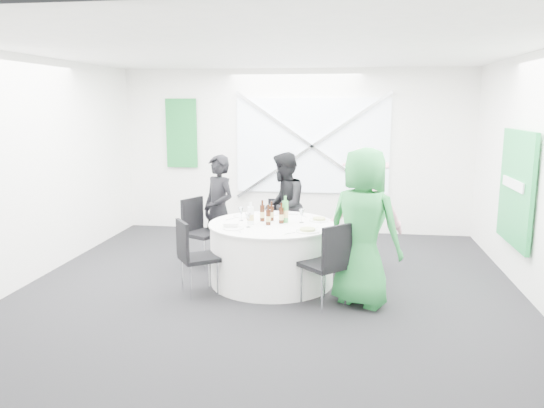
# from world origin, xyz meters

# --- Properties ---
(floor) EXTENTS (6.00, 6.00, 0.00)m
(floor) POSITION_xyz_m (0.00, 0.00, 0.00)
(floor) COLOR black
(floor) RESTS_ON ground
(ceiling) EXTENTS (6.00, 6.00, 0.00)m
(ceiling) POSITION_xyz_m (0.00, 0.00, 2.80)
(ceiling) COLOR white
(ceiling) RESTS_ON wall_back
(wall_back) EXTENTS (6.00, 0.00, 6.00)m
(wall_back) POSITION_xyz_m (0.00, 3.00, 1.40)
(wall_back) COLOR white
(wall_back) RESTS_ON floor
(wall_front) EXTENTS (6.00, 0.00, 6.00)m
(wall_front) POSITION_xyz_m (0.00, -3.00, 1.40)
(wall_front) COLOR white
(wall_front) RESTS_ON floor
(wall_left) EXTENTS (0.00, 6.00, 6.00)m
(wall_left) POSITION_xyz_m (-3.00, 0.00, 1.40)
(wall_left) COLOR white
(wall_left) RESTS_ON floor
(wall_right) EXTENTS (0.00, 6.00, 6.00)m
(wall_right) POSITION_xyz_m (3.00, 0.00, 1.40)
(wall_right) COLOR white
(wall_right) RESTS_ON floor
(window_panel) EXTENTS (2.60, 0.03, 1.60)m
(window_panel) POSITION_xyz_m (0.30, 2.96, 1.50)
(window_panel) COLOR white
(window_panel) RESTS_ON wall_back
(window_brace_a) EXTENTS (2.63, 0.05, 1.84)m
(window_brace_a) POSITION_xyz_m (0.30, 2.92, 1.50)
(window_brace_a) COLOR silver
(window_brace_a) RESTS_ON window_panel
(window_brace_b) EXTENTS (2.63, 0.05, 1.84)m
(window_brace_b) POSITION_xyz_m (0.30, 2.92, 1.50)
(window_brace_b) COLOR silver
(window_brace_b) RESTS_ON window_panel
(green_banner) EXTENTS (0.55, 0.04, 1.20)m
(green_banner) POSITION_xyz_m (-2.00, 2.95, 1.70)
(green_banner) COLOR #156C2D
(green_banner) RESTS_ON wall_back
(green_sign) EXTENTS (0.05, 1.20, 1.40)m
(green_sign) POSITION_xyz_m (2.94, 0.60, 1.20)
(green_sign) COLOR #1A9240
(green_sign) RESTS_ON wall_right
(banquet_table) EXTENTS (1.56, 1.56, 0.76)m
(banquet_table) POSITION_xyz_m (0.00, 0.20, 0.38)
(banquet_table) COLOR white
(banquet_table) RESTS_ON floor
(chair_back) EXTENTS (0.39, 0.40, 0.83)m
(chair_back) POSITION_xyz_m (-0.06, 1.43, 0.48)
(chair_back) COLOR black
(chair_back) RESTS_ON floor
(chair_back_left) EXTENTS (0.58, 0.57, 0.93)m
(chair_back_left) POSITION_xyz_m (-1.11, 0.79, 0.55)
(chair_back_left) COLOR black
(chair_back_left) RESTS_ON floor
(chair_back_right) EXTENTS (0.61, 0.61, 0.97)m
(chair_back_right) POSITION_xyz_m (0.95, 0.88, 0.57)
(chair_back_right) COLOR black
(chair_back_right) RESTS_ON floor
(chair_front_right) EXTENTS (0.61, 0.61, 0.95)m
(chair_front_right) POSITION_xyz_m (0.73, -0.55, 0.56)
(chair_front_right) COLOR black
(chair_front_right) RESTS_ON floor
(chair_front_left) EXTENTS (0.57, 0.57, 0.90)m
(chair_front_left) POSITION_xyz_m (-0.85, -0.38, 0.52)
(chair_front_left) COLOR black
(chair_front_left) RESTS_ON floor
(person_man_back_left) EXTENTS (0.66, 0.63, 1.53)m
(person_man_back_left) POSITION_xyz_m (-0.84, 0.89, 0.76)
(person_man_back_left) COLOR black
(person_man_back_left) RESTS_ON floor
(person_man_back) EXTENTS (0.42, 0.75, 1.54)m
(person_man_back) POSITION_xyz_m (0.02, 1.26, 0.77)
(person_man_back) COLOR black
(person_man_back) RESTS_ON floor
(person_woman_pink) EXTENTS (1.18, 0.83, 1.67)m
(person_woman_pink) POSITION_xyz_m (1.13, 0.60, 0.83)
(person_woman_pink) COLOR pink
(person_woman_pink) RESTS_ON floor
(person_woman_green) EXTENTS (1.02, 0.90, 1.76)m
(person_woman_green) POSITION_xyz_m (1.09, -0.39, 0.88)
(person_woman_green) COLOR #238139
(person_woman_green) RESTS_ON floor
(plate_back) EXTENTS (0.26, 0.26, 0.01)m
(plate_back) POSITION_xyz_m (-0.07, 0.76, 0.77)
(plate_back) COLOR white
(plate_back) RESTS_ON banquet_table
(plate_back_left) EXTENTS (0.26, 0.26, 0.01)m
(plate_back_left) POSITION_xyz_m (-0.43, 0.53, 0.77)
(plate_back_left) COLOR white
(plate_back_left) RESTS_ON banquet_table
(plate_back_right) EXTENTS (0.25, 0.25, 0.04)m
(plate_back_right) POSITION_xyz_m (0.57, 0.41, 0.78)
(plate_back_right) COLOR white
(plate_back_right) RESTS_ON banquet_table
(plate_front_right) EXTENTS (0.27, 0.27, 0.04)m
(plate_front_right) POSITION_xyz_m (0.47, -0.18, 0.78)
(plate_front_right) COLOR white
(plate_front_right) RESTS_ON banquet_table
(plate_front_left) EXTENTS (0.25, 0.25, 0.01)m
(plate_front_left) POSITION_xyz_m (-0.41, -0.17, 0.77)
(plate_front_left) COLOR white
(plate_front_left) RESTS_ON banquet_table
(napkin) EXTENTS (0.18, 0.13, 0.05)m
(napkin) POSITION_xyz_m (-0.44, -0.13, 0.80)
(napkin) COLOR white
(napkin) RESTS_ON plate_front_left
(beer_bottle_a) EXTENTS (0.06, 0.06, 0.27)m
(beer_bottle_a) POSITION_xyz_m (-0.14, 0.29, 0.86)
(beer_bottle_a) COLOR #3B180A
(beer_bottle_a) RESTS_ON banquet_table
(beer_bottle_b) EXTENTS (0.06, 0.06, 0.25)m
(beer_bottle_b) POSITION_xyz_m (-0.03, 0.35, 0.85)
(beer_bottle_b) COLOR #3B180A
(beer_bottle_b) RESTS_ON banquet_table
(beer_bottle_c) EXTENTS (0.06, 0.06, 0.26)m
(beer_bottle_c) POSITION_xyz_m (0.11, 0.21, 0.86)
(beer_bottle_c) COLOR #3B180A
(beer_bottle_c) RESTS_ON banquet_table
(beer_bottle_d) EXTENTS (0.06, 0.06, 0.25)m
(beer_bottle_d) POSITION_xyz_m (-0.03, 0.09, 0.86)
(beer_bottle_d) COLOR #3B180A
(beer_bottle_d) RESTS_ON banquet_table
(green_water_bottle) EXTENTS (0.08, 0.08, 0.33)m
(green_water_bottle) POSITION_xyz_m (0.16, 0.27, 0.89)
(green_water_bottle) COLOR green
(green_water_bottle) RESTS_ON banquet_table
(clear_water_bottle) EXTENTS (0.08, 0.08, 0.28)m
(clear_water_bottle) POSITION_xyz_m (-0.25, 0.11, 0.87)
(clear_water_bottle) COLOR white
(clear_water_bottle) RESTS_ON banquet_table
(wine_glass_a) EXTENTS (0.07, 0.07, 0.17)m
(wine_glass_a) POSITION_xyz_m (0.11, 0.54, 0.88)
(wine_glass_a) COLOR white
(wine_glass_a) RESTS_ON banquet_table
(wine_glass_b) EXTENTS (0.07, 0.07, 0.17)m
(wine_glass_b) POSITION_xyz_m (0.36, 0.28, 0.88)
(wine_glass_b) COLOR white
(wine_glass_b) RESTS_ON banquet_table
(wine_glass_c) EXTENTS (0.07, 0.07, 0.17)m
(wine_glass_c) POSITION_xyz_m (-0.25, -0.06, 0.88)
(wine_glass_c) COLOR white
(wine_glass_c) RESTS_ON banquet_table
(wine_glass_d) EXTENTS (0.07, 0.07, 0.17)m
(wine_glass_d) POSITION_xyz_m (-0.41, 0.30, 0.88)
(wine_glass_d) COLOR white
(wine_glass_d) RESTS_ON banquet_table
(fork_a) EXTENTS (0.09, 0.14, 0.01)m
(fork_a) POSITION_xyz_m (-0.40, 0.61, 0.76)
(fork_a) COLOR silver
(fork_a) RESTS_ON banquet_table
(knife_a) EXTENTS (0.09, 0.14, 0.01)m
(knife_a) POSITION_xyz_m (-0.56, 0.34, 0.76)
(knife_a) COLOR silver
(knife_a) RESTS_ON banquet_table
(fork_b) EXTENTS (0.11, 0.12, 0.01)m
(fork_b) POSITION_xyz_m (-0.52, -0.04, 0.76)
(fork_b) COLOR silver
(fork_b) RESTS_ON banquet_table
(knife_b) EXTENTS (0.10, 0.13, 0.01)m
(knife_b) POSITION_xyz_m (-0.33, -0.27, 0.76)
(knife_b) COLOR silver
(knife_b) RESTS_ON banquet_table
(fork_c) EXTENTS (0.15, 0.02, 0.01)m
(fork_c) POSITION_xyz_m (0.20, 0.74, 0.76)
(fork_c) COLOR silver
(fork_c) RESTS_ON banquet_table
(knife_c) EXTENTS (0.15, 0.02, 0.01)m
(knife_c) POSITION_xyz_m (-0.20, 0.74, 0.76)
(knife_c) COLOR silver
(knife_c) RESTS_ON banquet_table
(fork_d) EXTENTS (0.09, 0.14, 0.01)m
(fork_d) POSITION_xyz_m (0.56, 0.33, 0.76)
(fork_d) COLOR silver
(fork_d) RESTS_ON banquet_table
(knife_d) EXTENTS (0.10, 0.13, 0.01)m
(knife_d) POSITION_xyz_m (0.35, 0.65, 0.76)
(knife_d) COLOR silver
(knife_d) RESTS_ON banquet_table
(fork_e) EXTENTS (0.12, 0.12, 0.01)m
(fork_e) POSITION_xyz_m (0.28, -0.31, 0.76)
(fork_e) COLOR silver
(fork_e) RESTS_ON banquet_table
(knife_e) EXTENTS (0.10, 0.13, 0.01)m
(knife_e) POSITION_xyz_m (0.54, -0.00, 0.76)
(knife_e) COLOR silver
(knife_e) RESTS_ON banquet_table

